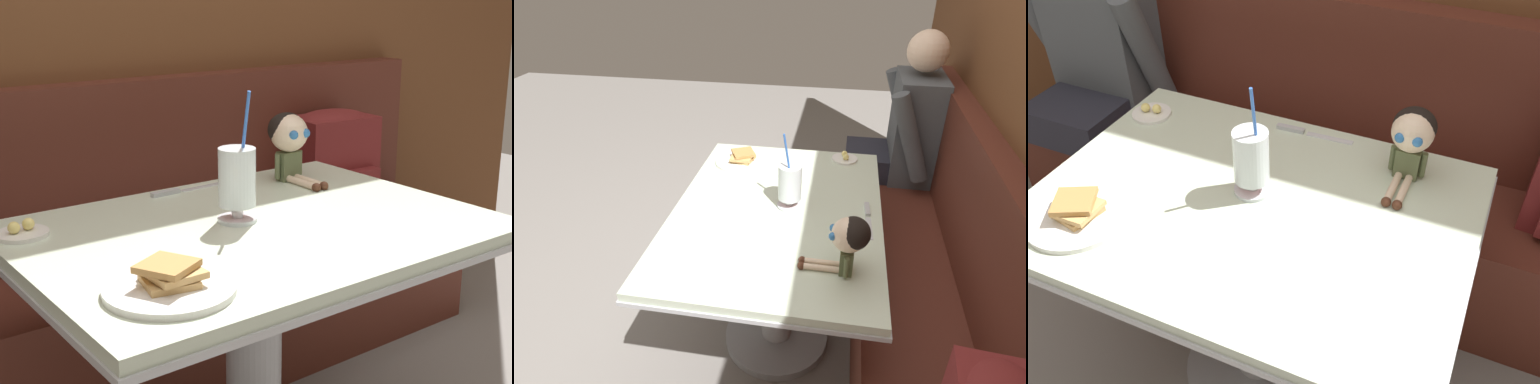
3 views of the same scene
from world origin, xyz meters
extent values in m
plane|color=gray|center=(0.00, 0.00, 0.00)|extent=(8.00, 8.00, 0.00)
cube|color=#512319|center=(0.00, 0.77, 0.23)|extent=(2.60, 0.48, 0.45)
cube|color=#512319|center=(0.00, 0.96, 0.73)|extent=(2.60, 0.10, 0.55)
cube|color=beige|center=(0.00, 0.18, 0.72)|extent=(1.10, 0.80, 0.03)
cube|color=#B7BABF|center=(0.00, 0.18, 0.70)|extent=(1.11, 0.81, 0.02)
cylinder|color=#A5A8AD|center=(0.00, 0.18, 0.37)|extent=(0.14, 0.14, 0.65)
cylinder|color=gray|center=(0.00, 0.18, 0.02)|extent=(0.48, 0.48, 0.04)
cylinder|color=white|center=(-0.36, -0.05, 0.75)|extent=(0.25, 0.25, 0.01)
cube|color=tan|center=(-0.36, -0.04, 0.76)|extent=(0.11, 0.11, 0.01)
cube|color=tan|center=(-0.35, -0.04, 0.78)|extent=(0.10, 0.10, 0.01)
cube|color=#B78447|center=(-0.36, -0.04, 0.79)|extent=(0.13, 0.13, 0.01)
cylinder|color=silver|center=(-0.02, 0.22, 0.74)|extent=(0.10, 0.10, 0.01)
cylinder|color=silver|center=(-0.02, 0.22, 0.77)|extent=(0.03, 0.03, 0.03)
cylinder|color=silver|center=(-0.02, 0.22, 0.85)|extent=(0.09, 0.09, 0.14)
cylinder|color=pink|center=(-0.02, 0.22, 0.84)|extent=(0.08, 0.08, 0.13)
cylinder|color=blue|center=(0.00, 0.22, 0.95)|extent=(0.01, 0.04, 0.22)
cylinder|color=white|center=(-0.47, 0.43, 0.74)|extent=(0.12, 0.12, 0.01)
sphere|color=#F4E07A|center=(-0.49, 0.42, 0.76)|extent=(0.03, 0.03, 0.03)
sphere|color=#F4E07A|center=(-0.45, 0.43, 0.76)|extent=(0.03, 0.03, 0.03)
cube|color=silver|center=(0.08, 0.53, 0.74)|extent=(0.14, 0.03, 0.00)
cube|color=#B2B5BA|center=(-0.04, 0.52, 0.75)|extent=(0.09, 0.02, 0.01)
cube|color=#5B6642|center=(0.33, 0.45, 0.78)|extent=(0.06, 0.04, 0.08)
sphere|color=beige|center=(0.33, 0.45, 0.88)|extent=(0.11, 0.11, 0.11)
ellipsoid|color=black|center=(0.33, 0.46, 0.89)|extent=(0.11, 0.11, 0.10)
sphere|color=#2D6BB2|center=(0.30, 0.40, 0.88)|extent=(0.03, 0.03, 0.03)
sphere|color=#2D6BB2|center=(0.35, 0.40, 0.88)|extent=(0.03, 0.03, 0.03)
cylinder|color=beige|center=(0.31, 0.37, 0.75)|extent=(0.02, 0.12, 0.02)
cylinder|color=beige|center=(0.34, 0.37, 0.75)|extent=(0.02, 0.12, 0.02)
sphere|color=#4C2819|center=(0.31, 0.31, 0.75)|extent=(0.03, 0.03, 0.03)
sphere|color=#4C2819|center=(0.34, 0.31, 0.75)|extent=(0.03, 0.03, 0.03)
cylinder|color=#5B6642|center=(0.29, 0.45, 0.79)|extent=(0.02, 0.02, 0.07)
cylinder|color=#5B6642|center=(0.37, 0.45, 0.79)|extent=(0.02, 0.02, 0.07)
cube|color=#4C5156|center=(-0.95, 0.80, 0.74)|extent=(0.38, 0.24, 0.58)
sphere|color=beige|center=(-0.95, 0.80, 1.16)|extent=(0.21, 0.21, 0.21)
cube|color=#23232D|center=(-0.95, 0.62, 0.52)|extent=(0.34, 0.36, 0.14)
cylinder|color=#4C5156|center=(-1.18, 0.75, 0.77)|extent=(0.09, 0.25, 0.48)
cylinder|color=#4C5156|center=(-0.72, 0.75, 0.77)|extent=(0.09, 0.25, 0.48)
camera|label=1|loc=(-0.96, -1.12, 1.28)|focal=50.43mm
camera|label=2|loc=(1.41, 0.39, 1.66)|focal=30.32mm
camera|label=3|loc=(0.50, -0.74, 1.64)|focal=38.26mm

